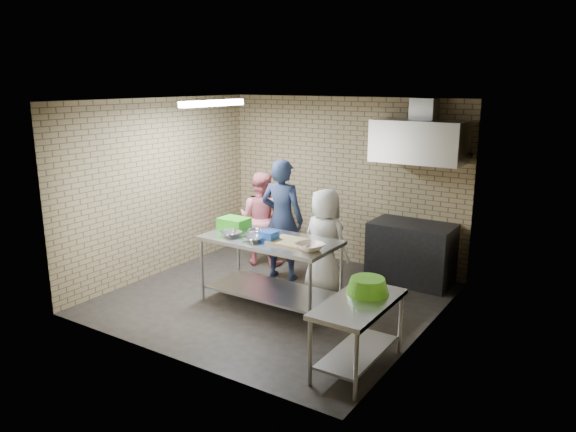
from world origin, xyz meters
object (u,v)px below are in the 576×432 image
object	(u,v)px
blue_tub	(269,236)
woman_pink	(261,218)
prep_table	(270,271)
bottle_green	(454,148)
green_basin	(368,286)
man_navy	(282,220)
side_counter	(358,335)
green_crate	(234,223)
woman_white	(325,242)
bottle_red	(426,145)
stove	(411,253)

from	to	relation	value
blue_tub	woman_pink	world-z (taller)	woman_pink
prep_table	bottle_green	size ratio (longest dim) A/B	12.11
green_basin	man_navy	distance (m)	2.67
side_counter	green_crate	size ratio (longest dim) A/B	2.97
green_crate	man_navy	distance (m)	0.84
prep_table	man_navy	xyz separation A→B (m)	(-0.41, 0.90, 0.46)
man_navy	prep_table	bearing A→B (deg)	105.85
blue_tub	green_basin	world-z (taller)	blue_tub
green_basin	woman_white	world-z (taller)	woman_white
side_counter	green_crate	xyz separation A→B (m)	(-2.45, 1.07, 0.61)
blue_tub	woman_pink	xyz separation A→B (m)	(-1.13, 1.39, -0.21)
blue_tub	woman_pink	distance (m)	1.80
prep_table	bottle_red	xyz separation A→B (m)	(1.35, 2.04, 1.58)
blue_tub	bottle_green	distance (m)	2.93
side_counter	stove	world-z (taller)	stove
stove	green_crate	distance (m)	2.67
green_basin	woman_white	distance (m)	1.94
green_crate	green_basin	size ratio (longest dim) A/B	0.88
woman_pink	stove	bearing A→B (deg)	-179.96
bottle_red	woman_white	distance (m)	2.05
green_basin	woman_white	bearing A→B (deg)	132.50
man_navy	woman_pink	bearing A→B (deg)	-37.79
stove	man_navy	size ratio (longest dim) A/B	0.65
green_crate	bottle_green	xyz separation A→B (m)	(2.45, 1.92, 1.03)
stove	woman_pink	world-z (taller)	woman_pink
prep_table	green_crate	world-z (taller)	green_crate
side_counter	green_basin	xyz separation A→B (m)	(-0.02, 0.25, 0.46)
stove	man_navy	distance (m)	1.99
green_crate	woman_white	distance (m)	1.30
bottle_red	woman_pink	distance (m)	2.84
stove	woman_pink	bearing A→B (deg)	-167.72
blue_tub	green_crate	bearing A→B (deg)	163.65
side_counter	green_basin	size ratio (longest dim) A/B	2.61
stove	bottle_red	bearing A→B (deg)	78.23
side_counter	bottle_red	size ratio (longest dim) A/B	6.67
side_counter	bottle_green	size ratio (longest dim) A/B	8.00
woman_pink	woman_white	bearing A→B (deg)	147.62
blue_tub	green_basin	distance (m)	1.79
stove	bottle_green	size ratio (longest dim) A/B	8.00
woman_pink	man_navy	bearing A→B (deg)	138.25
green_crate	bottle_red	size ratio (longest dim) A/B	2.24
woman_white	side_counter	bearing A→B (deg)	135.26
stove	blue_tub	world-z (taller)	blue_tub
bottle_red	woman_white	size ratio (longest dim) A/B	0.12
man_navy	woman_white	world-z (taller)	man_navy
prep_table	green_crate	distance (m)	0.89
green_basin	green_crate	bearing A→B (deg)	161.47
blue_tub	woman_white	xyz separation A→B (m)	(0.37, 0.84, -0.22)
green_basin	man_navy	world-z (taller)	man_navy
prep_table	bottle_green	xyz separation A→B (m)	(1.75, 2.04, 1.56)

